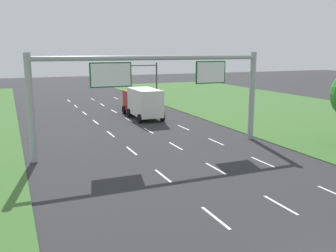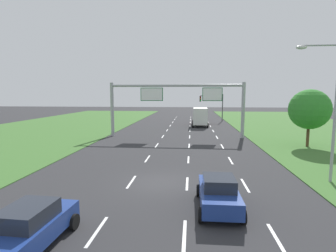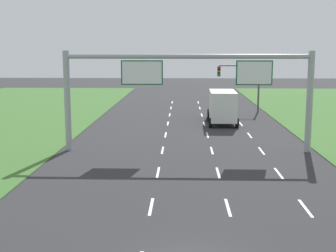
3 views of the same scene
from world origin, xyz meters
TOP-DOWN VIEW (x-y plane):
  - lane_dashes_inner_left at (-1.75, 15.00)m, footprint 0.14×68.40m
  - lane_dashes_inner_right at (1.75, 15.00)m, footprint 0.14×68.40m
  - lane_dashes_slip at (5.25, 15.00)m, footprint 0.14×68.40m
  - box_truck at (3.46, 30.56)m, footprint 2.78×7.32m
  - sign_gantry at (0.09, 17.84)m, footprint 17.24×0.44m
  - traffic_light_mast at (6.28, 38.51)m, footprint 4.76×0.49m

SIDE VIEW (x-z plane):
  - lane_dashes_inner_left at x=-1.75m, z-range 0.00..0.01m
  - lane_dashes_inner_right at x=1.75m, z-range 0.00..0.01m
  - lane_dashes_slip at x=5.25m, z-range 0.00..0.01m
  - box_truck at x=3.46m, z-range 0.12..3.30m
  - traffic_light_mast at x=6.28m, z-range 1.07..6.67m
  - sign_gantry at x=0.09m, z-range 1.37..8.37m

